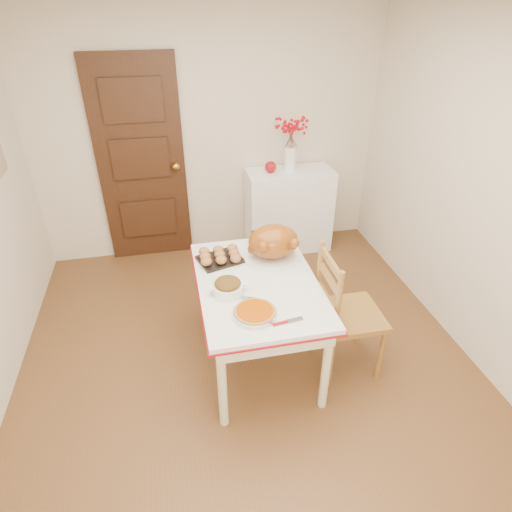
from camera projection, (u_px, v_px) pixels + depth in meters
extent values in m
cube|color=brown|center=(250.00, 371.00, 3.32)|extent=(3.50, 4.00, 0.00)
cube|color=beige|center=(210.00, 137.00, 4.32)|extent=(3.50, 0.00, 2.50)
cube|color=beige|center=(496.00, 204.00, 2.97)|extent=(0.00, 4.00, 2.50)
cube|color=#3A1D0D|center=(142.00, 164.00, 4.29)|extent=(0.85, 0.06, 2.06)
cube|color=white|center=(289.00, 210.00, 4.70)|extent=(0.91, 0.40, 0.91)
sphere|color=#9D0A12|center=(271.00, 167.00, 4.39)|extent=(0.12, 0.12, 0.12)
cylinder|color=#A84000|center=(255.00, 312.00, 2.71)|extent=(0.29, 0.29, 0.06)
cylinder|color=white|center=(255.00, 239.00, 3.44)|extent=(0.07, 0.07, 0.12)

